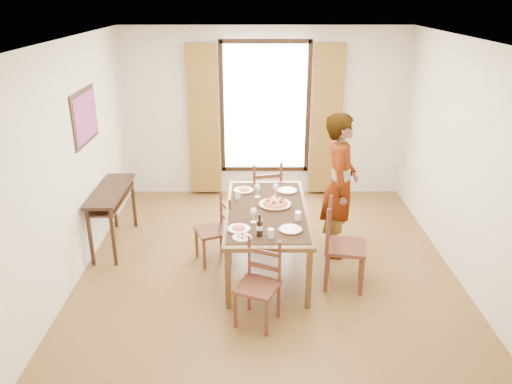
{
  "coord_description": "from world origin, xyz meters",
  "views": [
    {
      "loc": [
        -0.16,
        -5.38,
        3.18
      ],
      "look_at": [
        -0.15,
        0.0,
        1.0
      ],
      "focal_mm": 35.0,
      "sensor_mm": 36.0,
      "label": 1
    }
  ],
  "objects_px": {
    "pasta_platter": "(275,202)",
    "man": "(340,186)",
    "console_table": "(111,197)",
    "dining_table": "(267,214)"
  },
  "relations": [
    {
      "from": "pasta_platter",
      "to": "man",
      "type": "bearing_deg",
      "value": 16.21
    },
    {
      "from": "dining_table",
      "to": "man",
      "type": "relative_size",
      "value": 1.05
    },
    {
      "from": "man",
      "to": "dining_table",
      "type": "bearing_deg",
      "value": 123.74
    },
    {
      "from": "console_table",
      "to": "pasta_platter",
      "type": "height_order",
      "value": "pasta_platter"
    },
    {
      "from": "dining_table",
      "to": "man",
      "type": "height_order",
      "value": "man"
    },
    {
      "from": "dining_table",
      "to": "pasta_platter",
      "type": "height_order",
      "value": "pasta_platter"
    },
    {
      "from": "console_table",
      "to": "man",
      "type": "relative_size",
      "value": 0.65
    },
    {
      "from": "console_table",
      "to": "pasta_platter",
      "type": "relative_size",
      "value": 3.0
    },
    {
      "from": "pasta_platter",
      "to": "console_table",
      "type": "bearing_deg",
      "value": 168.52
    },
    {
      "from": "console_table",
      "to": "man",
      "type": "distance_m",
      "value": 2.95
    }
  ]
}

